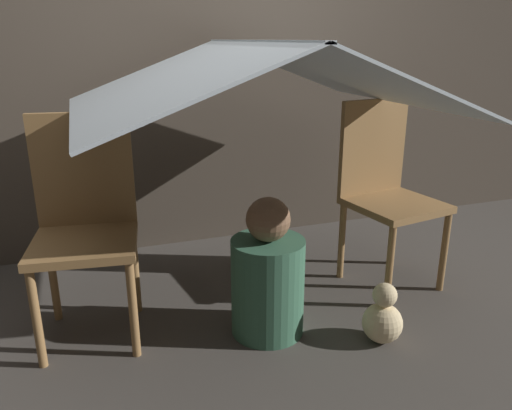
{
  "coord_description": "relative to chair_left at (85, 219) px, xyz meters",
  "views": [
    {
      "loc": [
        -0.73,
        -1.91,
        1.27
      ],
      "look_at": [
        0.0,
        0.16,
        0.53
      ],
      "focal_mm": 35.0,
      "sensor_mm": 36.0,
      "label": 1
    }
  ],
  "objects": [
    {
      "name": "ground_plane",
      "position": [
        0.76,
        -0.24,
        -0.53
      ],
      "size": [
        8.8,
        8.8,
        0.0
      ],
      "primitive_type": "plane",
      "color": "#47423D"
    },
    {
      "name": "sheet_canopy",
      "position": [
        0.76,
        -0.08,
        0.59
      ],
      "size": [
        1.54,
        1.34,
        0.3
      ],
      "color": "silver"
    },
    {
      "name": "person_front",
      "position": [
        0.73,
        -0.3,
        -0.27
      ],
      "size": [
        0.33,
        0.33,
        0.64
      ],
      "color": "#38664C",
      "rests_on": "ground_plane"
    },
    {
      "name": "chair_left",
      "position": [
        0.0,
        0.0,
        0.0
      ],
      "size": [
        0.48,
        0.48,
        0.97
      ],
      "rotation": [
        0.0,
        0.0,
        -0.14
      ],
      "color": "olive",
      "rests_on": "ground_plane"
    },
    {
      "name": "plush_toy",
      "position": [
        1.18,
        -0.55,
        -0.42
      ],
      "size": [
        0.18,
        0.18,
        0.28
      ],
      "color": "beige",
      "rests_on": "ground_plane"
    },
    {
      "name": "chair_right",
      "position": [
        1.51,
        -0.0,
        0.0
      ],
      "size": [
        0.49,
        0.49,
        0.97
      ],
      "rotation": [
        0.0,
        0.0,
        0.16
      ],
      "color": "olive",
      "rests_on": "ground_plane"
    },
    {
      "name": "wall_back",
      "position": [
        0.76,
        0.89,
        0.72
      ],
      "size": [
        7.0,
        0.05,
        2.5
      ],
      "color": "#4C4238",
      "rests_on": "ground_plane"
    }
  ]
}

